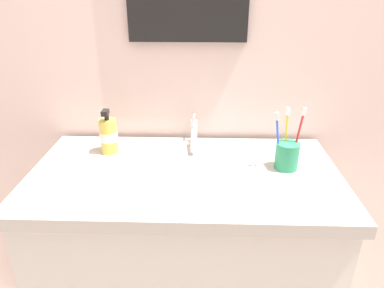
# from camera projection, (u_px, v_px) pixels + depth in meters

# --- Properties ---
(tiled_wall_back) EXTENTS (2.17, 0.04, 2.40)m
(tiled_wall_back) POSITION_uv_depth(u_px,v_px,m) (188.00, 39.00, 1.24)
(tiled_wall_back) COLOR beige
(tiled_wall_back) RESTS_ON ground
(vanity_counter) EXTENTS (0.97, 0.52, 0.84)m
(vanity_counter) POSITION_uv_depth(u_px,v_px,m) (186.00, 272.00, 1.29)
(vanity_counter) COLOR silver
(vanity_counter) RESTS_ON ground
(sink_basin) EXTENTS (0.48, 0.48, 0.11)m
(sink_basin) POSITION_uv_depth(u_px,v_px,m) (192.00, 185.00, 1.11)
(sink_basin) COLOR white
(sink_basin) RESTS_ON vanity_counter
(faucet) EXTENTS (0.02, 0.16, 0.10)m
(faucet) POSITION_uv_depth(u_px,v_px,m) (194.00, 134.00, 1.28)
(faucet) COLOR silver
(faucet) RESTS_ON sink_basin
(toothbrush_cup) EXTENTS (0.07, 0.07, 0.09)m
(toothbrush_cup) POSITION_uv_depth(u_px,v_px,m) (287.00, 156.00, 1.11)
(toothbrush_cup) COLOR #2D9966
(toothbrush_cup) RESTS_ON vanity_counter
(toothbrush_blue) EXTENTS (0.04, 0.02, 0.18)m
(toothbrush_blue) POSITION_uv_depth(u_px,v_px,m) (278.00, 137.00, 1.09)
(toothbrush_blue) COLOR blue
(toothbrush_blue) RESTS_ON toothbrush_cup
(toothbrush_red) EXTENTS (0.03, 0.01, 0.19)m
(toothbrush_red) POSITION_uv_depth(u_px,v_px,m) (298.00, 134.00, 1.09)
(toothbrush_red) COLOR red
(toothbrush_red) RESTS_ON toothbrush_cup
(toothbrush_yellow) EXTENTS (0.02, 0.03, 0.19)m
(toothbrush_yellow) POSITION_uv_depth(u_px,v_px,m) (286.00, 133.00, 1.10)
(toothbrush_yellow) COLOR yellow
(toothbrush_yellow) RESTS_ON toothbrush_cup
(soap_dispenser) EXTENTS (0.06, 0.06, 0.16)m
(soap_dispenser) POSITION_uv_depth(u_px,v_px,m) (109.00, 135.00, 1.21)
(soap_dispenser) COLOR #DBCC4C
(soap_dispenser) RESTS_ON vanity_counter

